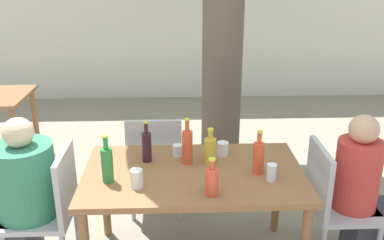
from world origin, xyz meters
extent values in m
cube|color=silver|center=(0.00, 3.99, 1.40)|extent=(10.00, 0.08, 2.80)
cylinder|color=brown|center=(0.31, 1.26, 1.22)|extent=(0.37, 0.37, 2.43)
cube|color=brown|center=(0.00, 0.00, 0.72)|extent=(1.46, 0.87, 0.04)
cylinder|color=brown|center=(-0.67, 0.38, 0.35)|extent=(0.06, 0.06, 0.70)
cylinder|color=brown|center=(0.67, 0.38, 0.35)|extent=(0.06, 0.06, 0.70)
cylinder|color=brown|center=(-1.72, 1.46, 0.35)|extent=(0.06, 0.06, 0.70)
cylinder|color=brown|center=(-1.72, 2.09, 0.35)|extent=(0.06, 0.06, 0.70)
cube|color=#B2B2B7|center=(-1.05, 0.00, 0.43)|extent=(0.44, 0.44, 0.04)
cube|color=#B2B2B7|center=(-0.85, 0.00, 0.67)|extent=(0.04, 0.44, 0.45)
cylinder|color=#B2B2B7|center=(-1.24, 0.19, 0.21)|extent=(0.04, 0.04, 0.41)
cylinder|color=#B2B2B7|center=(-0.86, 0.19, 0.21)|extent=(0.04, 0.04, 0.41)
cube|color=#B2B2B7|center=(1.05, 0.00, 0.43)|extent=(0.44, 0.44, 0.04)
cube|color=#B2B2B7|center=(0.85, 0.00, 0.67)|extent=(0.04, 0.44, 0.45)
cylinder|color=#B2B2B7|center=(1.24, 0.19, 0.21)|extent=(0.04, 0.04, 0.41)
cylinder|color=#B2B2B7|center=(0.86, 0.19, 0.21)|extent=(0.04, 0.04, 0.41)
cube|color=#B2B2B7|center=(-0.29, 0.76, 0.43)|extent=(0.44, 0.44, 0.04)
cube|color=#B2B2B7|center=(-0.29, 0.56, 0.67)|extent=(0.44, 0.04, 0.45)
cylinder|color=#B2B2B7|center=(-0.10, 0.95, 0.21)|extent=(0.04, 0.04, 0.41)
cylinder|color=#B2B2B7|center=(-0.48, 0.95, 0.21)|extent=(0.04, 0.04, 0.41)
cylinder|color=#B2B2B7|center=(-0.10, 0.57, 0.21)|extent=(0.04, 0.04, 0.41)
cylinder|color=#B2B2B7|center=(-0.48, 0.57, 0.21)|extent=(0.04, 0.04, 0.41)
cylinder|color=#337F5B|center=(-1.11, 0.00, 0.70)|extent=(0.40, 0.40, 0.50)
sphere|color=beige|center=(-1.11, 0.00, 1.04)|extent=(0.20, 0.20, 0.20)
cube|color=#383842|center=(1.31, 0.00, 0.22)|extent=(0.40, 0.27, 0.45)
cylinder|color=#C63833|center=(1.11, 0.00, 0.69)|extent=(0.30, 0.30, 0.49)
sphere|color=tan|center=(1.11, 0.00, 1.03)|extent=(0.20, 0.20, 0.20)
cylinder|color=#DB4C2D|center=(-0.04, 0.12, 0.86)|extent=(0.07, 0.07, 0.23)
cylinder|color=#DB4C2D|center=(-0.04, 0.12, 1.02)|extent=(0.03, 0.03, 0.08)
cylinder|color=gold|center=(-0.04, 0.12, 1.07)|extent=(0.03, 0.03, 0.01)
cylinder|color=#DB4C2D|center=(0.42, -0.04, 0.85)|extent=(0.07, 0.07, 0.21)
cylinder|color=#DB4C2D|center=(0.42, -0.04, 0.99)|extent=(0.03, 0.03, 0.07)
cylinder|color=gold|center=(0.42, -0.04, 1.04)|extent=(0.04, 0.04, 0.01)
cylinder|color=#DB4C2D|center=(0.09, -0.30, 0.83)|extent=(0.08, 0.08, 0.17)
cylinder|color=#DB4C2D|center=(0.09, -0.30, 0.94)|extent=(0.03, 0.03, 0.06)
cylinder|color=gold|center=(0.09, -0.30, 0.98)|extent=(0.04, 0.04, 0.01)
cylinder|color=#287A38|center=(-0.55, -0.12, 0.86)|extent=(0.07, 0.07, 0.23)
cylinder|color=#287A38|center=(-0.55, -0.12, 1.01)|extent=(0.03, 0.03, 0.08)
cylinder|color=gold|center=(-0.55, -0.12, 1.05)|extent=(0.04, 0.04, 0.01)
cylinder|color=#331923|center=(-0.32, 0.17, 0.85)|extent=(0.07, 0.07, 0.21)
cylinder|color=#331923|center=(-0.32, 0.17, 0.99)|extent=(0.03, 0.03, 0.07)
cylinder|color=gold|center=(-0.32, 0.17, 1.03)|extent=(0.03, 0.03, 0.01)
cylinder|color=gold|center=(0.12, 0.11, 0.84)|extent=(0.08, 0.08, 0.18)
cylinder|color=gold|center=(0.12, 0.11, 0.96)|extent=(0.03, 0.03, 0.06)
cylinder|color=gold|center=(0.12, 0.11, 1.00)|extent=(0.04, 0.04, 0.01)
cylinder|color=white|center=(-0.11, 0.24, 0.79)|extent=(0.07, 0.07, 0.08)
cylinder|color=white|center=(0.49, -0.14, 0.80)|extent=(0.06, 0.06, 0.11)
cylinder|color=white|center=(0.22, 0.24, 0.79)|extent=(0.08, 0.08, 0.10)
cylinder|color=silver|center=(-0.36, -0.20, 0.80)|extent=(0.08, 0.08, 0.12)
camera|label=1|loc=(-0.11, -2.53, 2.07)|focal=40.00mm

